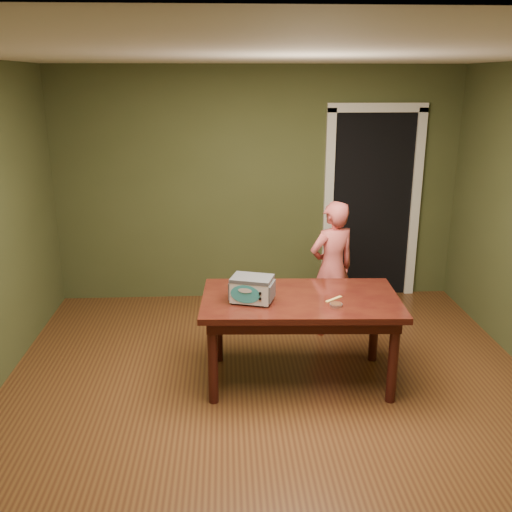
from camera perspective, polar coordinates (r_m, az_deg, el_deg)
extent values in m
plane|color=brown|center=(4.53, 2.01, -15.39)|extent=(5.00, 5.00, 0.00)
cube|color=#434B28|center=(6.41, 0.16, 7.01)|extent=(4.50, 0.02, 2.60)
cube|color=#434B28|center=(1.77, 10.22, -23.49)|extent=(4.50, 0.02, 2.60)
cube|color=white|center=(3.82, 2.44, 19.58)|extent=(4.50, 5.00, 0.02)
cube|color=black|center=(6.95, 10.83, 5.40)|extent=(0.90, 0.60, 2.10)
cube|color=black|center=(6.65, 11.47, 4.83)|extent=(0.90, 0.02, 2.10)
cube|color=white|center=(6.53, 7.23, 4.81)|extent=(0.10, 0.06, 2.20)
cube|color=white|center=(6.78, 15.61, 4.77)|extent=(0.10, 0.06, 2.20)
cube|color=white|center=(6.49, 12.09, 14.32)|extent=(1.10, 0.06, 0.10)
cube|color=black|center=(4.67, 4.47, -4.40)|extent=(1.64, 0.97, 0.05)
cube|color=#37120D|center=(4.70, 4.44, -5.25)|extent=(1.51, 0.85, 0.10)
cylinder|color=#37120D|center=(4.50, -4.34, -10.52)|extent=(0.08, 0.08, 0.70)
cylinder|color=#37120D|center=(5.13, -3.83, -6.87)|extent=(0.08, 0.08, 0.70)
cylinder|color=#37120D|center=(4.62, 13.54, -10.20)|extent=(0.08, 0.08, 0.70)
cylinder|color=#37120D|center=(5.24, 11.76, -6.69)|extent=(0.08, 0.08, 0.70)
cylinder|color=#4C4F54|center=(4.51, -2.24, -4.73)|extent=(0.02, 0.02, 0.01)
cylinder|color=#4C4F54|center=(4.66, -1.66, -3.97)|extent=(0.02, 0.02, 0.01)
cylinder|color=#4C4F54|center=(4.45, 0.95, -5.03)|extent=(0.02, 0.02, 0.01)
cylinder|color=#4C4F54|center=(4.60, 1.43, -4.26)|extent=(0.02, 0.02, 0.01)
cube|color=silver|center=(4.52, -0.39, -3.38)|extent=(0.36, 0.30, 0.18)
cube|color=#4C4F54|center=(4.49, -0.39, -2.26)|extent=(0.37, 0.31, 0.03)
cube|color=#4C4F54|center=(4.56, -2.36, -3.20)|extent=(0.07, 0.19, 0.14)
cube|color=#4C4F54|center=(4.48, 1.63, -3.56)|extent=(0.07, 0.19, 0.14)
ellipsoid|color=teal|center=(4.42, -1.09, -3.86)|extent=(0.23, 0.08, 0.15)
cylinder|color=black|center=(4.39, 0.41, -3.77)|extent=(0.02, 0.02, 0.02)
cylinder|color=black|center=(4.40, 0.41, -4.31)|extent=(0.02, 0.02, 0.02)
cylinder|color=silver|center=(4.51, 8.00, -4.86)|extent=(0.10, 0.10, 0.02)
cylinder|color=#51311B|center=(4.50, 8.01, -4.78)|extent=(0.09, 0.09, 0.01)
cube|color=#E9CB65|center=(4.64, 7.79, -4.29)|extent=(0.15, 0.13, 0.01)
imported|color=#E05E5C|center=(5.62, 7.61, -1.25)|extent=(0.58, 0.48, 1.35)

